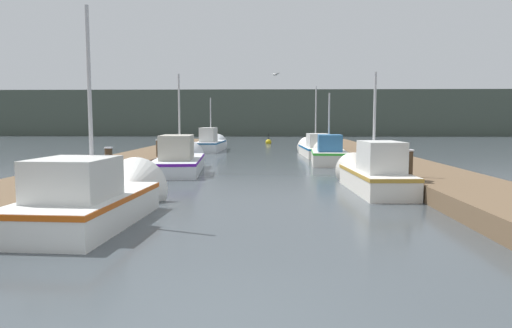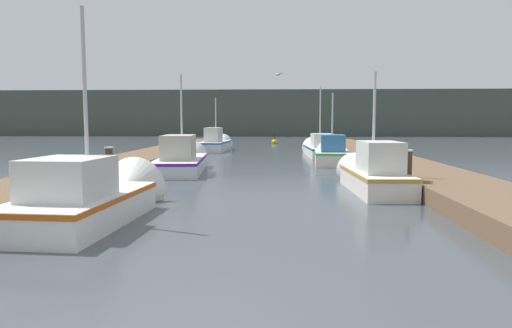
# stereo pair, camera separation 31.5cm
# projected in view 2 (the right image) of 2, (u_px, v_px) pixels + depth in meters

# --- Properties ---
(dock_left) EXTENTS (2.62, 40.00, 0.46)m
(dock_left) POSITION_uv_depth(u_px,v_px,m) (134.00, 162.00, 20.78)
(dock_left) COLOR brown
(dock_left) RESTS_ON ground_plane
(dock_right) EXTENTS (2.62, 40.00, 0.46)m
(dock_right) POSITION_uv_depth(u_px,v_px,m) (391.00, 163.00, 20.18)
(dock_right) COLOR brown
(dock_right) RESTS_ON ground_plane
(distant_shore_ridge) EXTENTS (120.00, 16.00, 6.05)m
(distant_shore_ridge) POSITION_uv_depth(u_px,v_px,m) (274.00, 114.00, 66.95)
(distant_shore_ridge) COLOR #424C42
(distant_shore_ridge) RESTS_ON ground_plane
(fishing_boat_0) EXTENTS (2.00, 4.94, 4.92)m
(fishing_boat_0) POSITION_uv_depth(u_px,v_px,m) (96.00, 197.00, 9.82)
(fishing_boat_0) COLOR silver
(fishing_boat_0) RESTS_ON ground_plane
(fishing_boat_1) EXTENTS (1.56, 4.97, 3.87)m
(fishing_boat_1) POSITION_uv_depth(u_px,v_px,m) (371.00, 173.00, 13.86)
(fishing_boat_1) COLOR silver
(fishing_boat_1) RESTS_ON ground_plane
(fishing_boat_2) EXTENTS (2.26, 6.49, 4.52)m
(fishing_boat_2) POSITION_uv_depth(u_px,v_px,m) (183.00, 159.00, 19.34)
(fishing_boat_2) COLOR silver
(fishing_boat_2) RESTS_ON ground_plane
(fishing_boat_3) EXTENTS (1.88, 4.69, 3.85)m
(fishing_boat_3) POSITION_uv_depth(u_px,v_px,m) (332.00, 154.00, 22.39)
(fishing_boat_3) COLOR silver
(fishing_boat_3) RESTS_ON ground_plane
(fishing_boat_4) EXTENTS (1.81, 6.19, 4.53)m
(fishing_boat_4) POSITION_uv_depth(u_px,v_px,m) (319.00, 148.00, 27.54)
(fishing_boat_4) COLOR silver
(fishing_boat_4) RESTS_ON ground_plane
(fishing_boat_5) EXTENTS (1.76, 5.74, 4.06)m
(fishing_boat_5) POSITION_uv_depth(u_px,v_px,m) (216.00, 143.00, 31.78)
(fishing_boat_5) COLOR silver
(fishing_boat_5) RESTS_ON ground_plane
(mooring_piling_0) EXTENTS (0.35, 0.35, 1.11)m
(mooring_piling_0) POSITION_uv_depth(u_px,v_px,m) (168.00, 152.00, 22.07)
(mooring_piling_0) COLOR #473523
(mooring_piling_0) RESTS_ON ground_plane
(mooring_piling_1) EXTENTS (0.35, 0.35, 1.31)m
(mooring_piling_1) POSITION_uv_depth(u_px,v_px,m) (406.00, 173.00, 12.53)
(mooring_piling_1) COLOR #473523
(mooring_piling_1) RESTS_ON ground_plane
(mooring_piling_2) EXTENTS (0.26, 0.26, 1.29)m
(mooring_piling_2) POSITION_uv_depth(u_px,v_px,m) (109.00, 167.00, 14.15)
(mooring_piling_2) COLOR #473523
(mooring_piling_2) RESTS_ON ground_plane
(mooring_piling_3) EXTENTS (0.23, 0.23, 1.23)m
(mooring_piling_3) POSITION_uv_depth(u_px,v_px,m) (161.00, 153.00, 20.83)
(mooring_piling_3) COLOR #473523
(mooring_piling_3) RESTS_ON ground_plane
(channel_buoy) EXTENTS (0.52, 0.52, 1.02)m
(channel_buoy) POSITION_uv_depth(u_px,v_px,m) (274.00, 142.00, 40.60)
(channel_buoy) COLOR gold
(channel_buoy) RESTS_ON ground_plane
(seagull_lead) EXTENTS (0.45, 0.49, 0.12)m
(seagull_lead) POSITION_uv_depth(u_px,v_px,m) (278.00, 75.00, 21.22)
(seagull_lead) COLOR white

